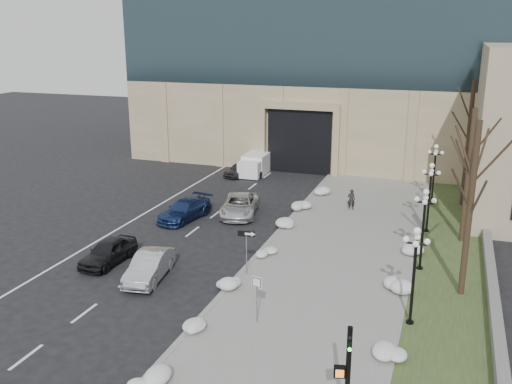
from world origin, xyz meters
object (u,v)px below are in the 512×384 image
lamppost_d (435,166)px  car_b (149,267)px  lamppost_b (424,219)px  car_a (108,252)px  keep_sign (257,290)px  lamppost_c (430,188)px  car_c (185,210)px  car_e (239,169)px  one_way_sign (249,239)px  lamppost_a (415,263)px  pedestrian (351,199)px  box_truck (257,163)px  car_d (240,205)px

lamppost_d → car_b: bearing=-125.9°
car_b → lamppost_b: 15.21m
car_a → car_b: (3.33, -1.13, 0.02)m
car_a → lamppost_d: size_ratio=0.88×
car_a → keep_sign: 11.19m
car_a → lamppost_c: lamppost_c is taller
lamppost_c → lamppost_b: bearing=-90.0°
car_b → car_c: 10.06m
car_c → car_e: size_ratio=1.32×
one_way_sign → lamppost_a: lamppost_a is taller
car_a → pedestrian: (11.51, 14.38, 0.19)m
car_a → lamppost_a: size_ratio=0.88×
car_a → car_c: size_ratio=0.87×
lamppost_c → lamppost_a: bearing=-90.0°
box_truck → lamppost_b: size_ratio=1.23×
car_e → lamppost_b: (17.16, -16.52, 2.45)m
car_e → keep_sign: size_ratio=1.54×
car_b → one_way_sign: size_ratio=1.67×
keep_sign → lamppost_c: size_ratio=0.50×
car_e → lamppost_a: 28.81m
pedestrian → lamppost_a: bearing=96.7°
car_d → car_b: bearing=-105.8°
lamppost_d → one_way_sign: bearing=-117.3°
car_e → box_truck: size_ratio=0.62×
lamppost_d → car_d: bearing=-151.5°
box_truck → lamppost_c: lamppost_c is taller
car_e → lamppost_d: bearing=1.8°
car_d → lamppost_b: size_ratio=1.10×
car_d → lamppost_a: lamppost_a is taller
one_way_sign → lamppost_a: (8.76, -2.54, 0.89)m
pedestrian → box_truck: box_truck is taller
car_a → pedestrian: 18.42m
car_c → lamppost_b: (16.42, -3.68, 2.37)m
pedestrian → lamppost_c: (5.58, -2.98, 2.17)m
car_d → pedestrian: pedestrian is taller
box_truck → car_d: bearing=-78.5°
car_c → lamppost_d: lamppost_d is taller
car_d → car_e: car_d is taller
car_e → lamppost_a: lamppost_a is taller
pedestrian → lamppost_b: bearing=107.9°
lamppost_b → car_a: bearing=-164.0°
box_truck → lamppost_d: 17.01m
car_e → car_c: bearing=-73.3°
car_d → car_e: size_ratio=1.43×
car_a → car_d: bearing=71.6°
car_b → pedestrian: (8.18, 15.50, 0.18)m
car_b → car_c: size_ratio=0.92×
car_c → keep_sign: bearing=-41.7°
lamppost_b → lamppost_c: size_ratio=1.00×
car_b → lamppost_b: lamppost_b is taller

